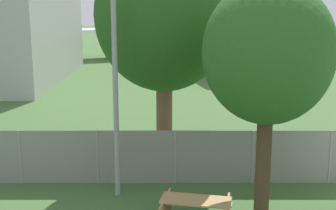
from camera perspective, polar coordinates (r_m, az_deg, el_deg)
The scene contains 6 objects.
perimeter_fence at distance 15.45m, azimuth 0.61°, elevation -6.36°, with size 56.07×0.07×1.81m.
airplane at distance 51.35m, azimuth 1.71°, elevation 9.75°, with size 31.98×39.75×11.37m.
picnic_bench_near_cabin at distance 12.78m, azimuth 3.14°, elevation -12.58°, with size 2.10×1.74×0.76m.
tree_near_hangar at distance 16.21m, azimuth -0.75°, elevation 10.81°, with size 4.77×4.77×8.08m.
tree_left_of_cabin at distance 12.55m, azimuth 11.83°, elevation 6.16°, with size 3.47×3.47×6.51m.
light_mast at distance 13.78m, azimuth -6.91°, elevation 10.32°, with size 0.44×0.44×8.99m.
Camera 1 is at (-0.24, -4.49, 5.85)m, focal length 50.00 mm.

